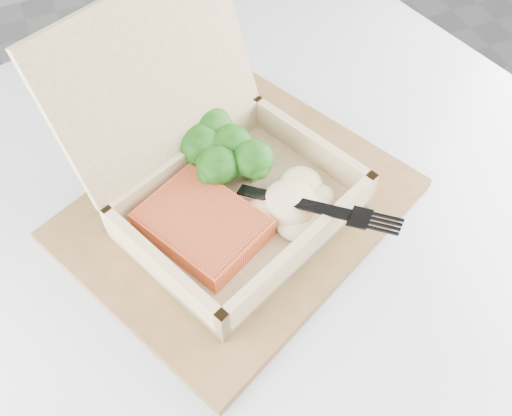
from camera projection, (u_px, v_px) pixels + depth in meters
name	position (u px, v px, depth m)	size (l,w,h in m)	color
cafe_table	(251.00, 343.00, 0.73)	(1.07, 1.07, 0.76)	black
serving_tray	(238.00, 210.00, 0.60)	(0.33, 0.27, 0.01)	brown
takeout_container	(214.00, 167.00, 0.56)	(0.29, 0.30, 0.20)	tan
salmon_fillet	(202.00, 225.00, 0.56)	(0.09, 0.11, 0.02)	orange
broccoli_pile	(230.00, 150.00, 0.60)	(0.11, 0.11, 0.04)	#266B17
mashed_potatoes	(290.00, 203.00, 0.57)	(0.09, 0.08, 0.03)	beige
plastic_fork	(272.00, 194.00, 0.56)	(0.13, 0.14, 0.03)	black
receipt	(138.00, 126.00, 0.68)	(0.07, 0.13, 0.00)	silver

